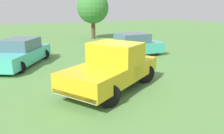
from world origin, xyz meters
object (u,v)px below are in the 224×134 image
Objects in this scene: sedan_near at (19,53)px; sedan_far at (130,46)px; tree_far_center at (93,8)px; pickup_truck at (114,66)px.

sedan_near is 1.08× the size of sedan_far.
tree_far_center is at bearing -94.74° from sedan_far.
sedan_far is 0.97× the size of tree_far_center.
tree_far_center is (-1.08, -9.00, 2.44)m from sedan_far.
tree_far_center reaches higher than sedan_near.
tree_far_center reaches higher than sedan_far.
pickup_truck is 1.04× the size of sedan_far.
sedan_far is at bearing -157.78° from pickup_truck.
sedan_far is at bearing 83.16° from tree_far_center.
pickup_truck is 1.01× the size of tree_far_center.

